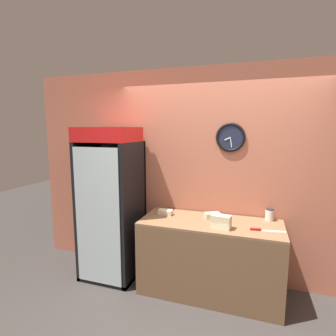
{
  "coord_description": "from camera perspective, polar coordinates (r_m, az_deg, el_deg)",
  "views": [
    {
      "loc": [
        0.45,
        -2.03,
        1.94
      ],
      "look_at": [
        -0.55,
        0.97,
        1.47
      ],
      "focal_mm": 28.0,
      "sensor_mm": 36.0,
      "label": 1
    }
  ],
  "objects": [
    {
      "name": "prep_counter",
      "position": [
        3.31,
        9.04,
        -18.61
      ],
      "size": [
        1.62,
        0.66,
        0.88
      ],
      "color": "brown",
      "rests_on": "ground_plane"
    },
    {
      "name": "sandwich_stack_bottom",
      "position": [
        2.95,
        11.47,
        -12.04
      ],
      "size": [
        0.22,
        0.14,
        0.07
      ],
      "color": "beige",
      "rests_on": "prep_counter"
    },
    {
      "name": "sandwich_flat_left",
      "position": [
        3.32,
        -0.57,
        -9.59
      ],
      "size": [
        0.18,
        0.1,
        0.06
      ],
      "color": "beige",
      "rests_on": "prep_counter"
    },
    {
      "name": "beverage_cooler",
      "position": [
        3.55,
        -11.87,
        -5.96
      ],
      "size": [
        0.7,
        0.67,
        1.96
      ],
      "color": "black",
      "rests_on": "ground_plane"
    },
    {
      "name": "chefs_knife",
      "position": [
        3.0,
        19.92,
        -12.59
      ],
      "size": [
        0.36,
        0.09,
        0.02
      ],
      "color": "silver",
      "rests_on": "prep_counter"
    },
    {
      "name": "condiment_jar",
      "position": [
        3.33,
        21.22,
        -9.44
      ],
      "size": [
        0.1,
        0.1,
        0.14
      ],
      "color": "silver",
      "rests_on": "prep_counter"
    },
    {
      "name": "wall_back",
      "position": [
        3.37,
        10.47,
        -1.67
      ],
      "size": [
        5.2,
        0.09,
        2.7
      ],
      "color": "#B7664C",
      "rests_on": "ground_plane"
    },
    {
      "name": "sandwich_flat_right",
      "position": [
        3.25,
        9.63,
        -10.13
      ],
      "size": [
        0.21,
        0.17,
        0.06
      ],
      "color": "beige",
      "rests_on": "prep_counter"
    },
    {
      "name": "sandwich_stack_middle",
      "position": [
        2.93,
        11.51,
        -10.72
      ],
      "size": [
        0.22,
        0.14,
        0.07
      ],
      "color": "beige",
      "rests_on": "sandwich_stack_bottom"
    }
  ]
}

